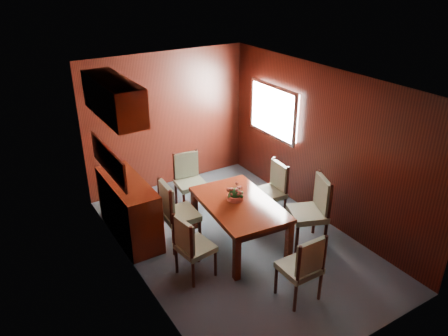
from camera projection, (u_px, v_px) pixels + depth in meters
ground at (237, 242)px, 6.42m from camera, size 4.50×4.50×0.00m
room_shell at (219, 132)px, 5.91m from camera, size 3.06×4.52×2.41m
sideboard at (129, 209)px, 6.39m from camera, size 0.48×1.40×0.90m
dining_table at (239, 208)px, 6.12m from camera, size 1.05×1.55×0.69m
chair_left_near at (191, 244)px, 5.51m from camera, size 0.47×0.48×0.91m
chair_left_far at (175, 211)px, 6.11m from camera, size 0.49×0.51×1.03m
chair_right_near at (313, 207)px, 6.16m from camera, size 0.63×0.64×1.06m
chair_right_far at (273, 187)px, 6.84m from camera, size 0.46×0.48×0.94m
chair_head at (304, 265)px, 5.11m from camera, size 0.44×0.43×0.93m
chair_foot at (189, 177)px, 7.14m from camera, size 0.49×0.47×0.94m
flower_centerpiece at (235, 192)px, 6.11m from camera, size 0.25×0.25×0.25m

